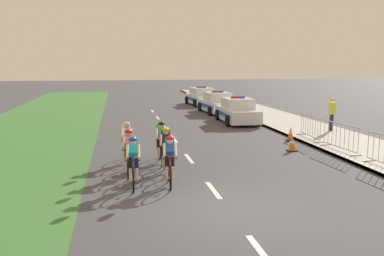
{
  "coord_description": "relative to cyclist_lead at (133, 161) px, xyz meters",
  "views": [
    {
      "loc": [
        -2.61,
        -9.47,
        3.53
      ],
      "look_at": [
        0.17,
        5.94,
        1.1
      ],
      "focal_mm": 39.19,
      "sensor_mm": 36.0,
      "label": 1
    }
  ],
  "objects": [
    {
      "name": "cyclist_fifth",
      "position": [
        -0.11,
        3.01,
        0.0
      ],
      "size": [
        0.42,
        1.72,
        1.56
      ],
      "color": "black",
      "rests_on": "ground"
    },
    {
      "name": "kerb_edge",
      "position": [
        7.79,
        11.73,
        -0.72
      ],
      "size": [
        0.16,
        60.0,
        0.13
      ],
      "primitive_type": "cube",
      "color": "#9E9E99",
      "rests_on": "ground"
    },
    {
      "name": "sidewalk_slab",
      "position": [
        9.51,
        11.73,
        -0.73
      ],
      "size": [
        3.61,
        60.0,
        0.12
      ],
      "primitive_type": "cube",
      "color": "#A3A099",
      "rests_on": "ground"
    },
    {
      "name": "cyclist_third",
      "position": [
        -0.07,
        1.39,
        0.0
      ],
      "size": [
        0.45,
        1.72,
        1.56
      ],
      "color": "black",
      "rests_on": "ground"
    },
    {
      "name": "traffic_cone_near",
      "position": [
        7.44,
        6.17,
        -0.48
      ],
      "size": [
        0.36,
        0.36,
        0.64
      ],
      "color": "black",
      "rests_on": "ground"
    },
    {
      "name": "cyclist_lead",
      "position": [
        0.0,
        0.0,
        0.0
      ],
      "size": [
        0.43,
        1.72,
        1.56
      ],
      "color": "black",
      "rests_on": "ground"
    },
    {
      "name": "cyclist_second",
      "position": [
        1.05,
        0.02,
        0.0
      ],
      "size": [
        0.44,
        1.72,
        1.56
      ],
      "color": "black",
      "rests_on": "ground"
    },
    {
      "name": "police_car_second",
      "position": [
        6.66,
        17.35,
        -0.11
      ],
      "size": [
        2.2,
        4.5,
        1.59
      ],
      "color": "silver",
      "rests_on": "ground"
    },
    {
      "name": "ground_plane",
      "position": [
        2.19,
        -2.27,
        -0.79
      ],
      "size": [
        160.0,
        160.0,
        0.0
      ],
      "primitive_type": "plane",
      "color": "#424247"
    },
    {
      "name": "lane_markings_centre",
      "position": [
        2.19,
        7.33,
        -0.78
      ],
      "size": [
        0.14,
        25.6,
        0.01
      ],
      "color": "white",
      "rests_on": "ground"
    },
    {
      "name": "cyclist_fourth",
      "position": [
        1.12,
        1.55,
        0.0
      ],
      "size": [
        0.45,
        1.72,
        1.56
      ],
      "color": "black",
      "rests_on": "ground"
    },
    {
      "name": "grass_verge",
      "position": [
        -4.91,
        11.73,
        -0.78
      ],
      "size": [
        7.0,
        60.0,
        0.01
      ],
      "primitive_type": "cube",
      "color": "#3D7033",
      "rests_on": "ground"
    },
    {
      "name": "spectator_closest",
      "position": [
        10.35,
        7.82,
        0.3
      ],
      "size": [
        0.46,
        0.39,
        1.68
      ],
      "color": "#23284C",
      "rests_on": "sidewalk_slab"
    },
    {
      "name": "crowd_barrier_rear",
      "position": [
        8.27,
        5.91,
        -0.14
      ],
      "size": [
        0.66,
        2.32,
        1.07
      ],
      "color": "#B7BABF",
      "rests_on": "sidewalk_slab"
    },
    {
      "name": "police_car_nearest",
      "position": [
        6.66,
        12.22,
        -0.11
      ],
      "size": [
        2.08,
        4.44,
        1.59
      ],
      "color": "silver",
      "rests_on": "ground"
    },
    {
      "name": "police_car_third",
      "position": [
        6.66,
        23.13,
        -0.11
      ],
      "size": [
        2.27,
        4.53,
        1.59
      ],
      "color": "silver",
      "rests_on": "ground"
    },
    {
      "name": "crowd_barrier_middle",
      "position": [
        8.22,
        3.2,
        -0.14
      ],
      "size": [
        0.63,
        2.32,
        1.07
      ],
      "color": "#B7BABF",
      "rests_on": "sidewalk_slab"
    },
    {
      "name": "traffic_cone_mid",
      "position": [
        6.53,
        3.91,
        -0.48
      ],
      "size": [
        0.36,
        0.36,
        0.64
      ],
      "color": "black",
      "rests_on": "ground"
    },
    {
      "name": "cyclist_sixth",
      "position": [
        1.09,
        2.87,
        0.0
      ],
      "size": [
        0.42,
        1.72,
        1.56
      ],
      "color": "black",
      "rests_on": "ground"
    }
  ]
}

